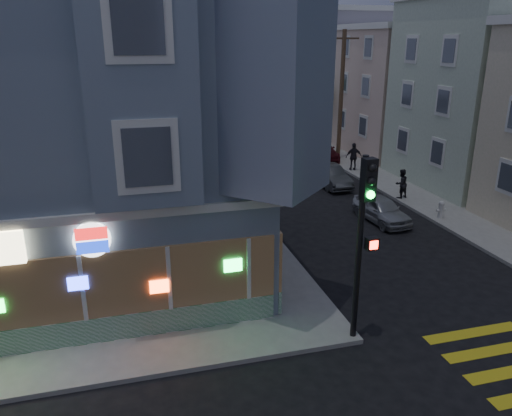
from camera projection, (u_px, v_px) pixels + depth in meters
name	position (u px, v px, depth m)	size (l,w,h in m)	color
ground	(289.00, 409.00, 12.19)	(120.00, 120.00, 0.00)	black
sidewalk_ne	(473.00, 153.00, 38.87)	(24.00, 42.00, 0.15)	gray
corner_building	(48.00, 115.00, 18.84)	(14.60, 14.60, 11.40)	slate
row_house_c	(426.00, 92.00, 38.35)	(12.00, 8.60, 9.00)	beige
row_house_d	(371.00, 74.00, 46.32)	(12.00, 8.60, 10.50)	#9993A2
utility_pole	(341.00, 94.00, 35.53)	(2.20, 0.30, 9.00)	#4C3826
street_tree_near	(313.00, 97.00, 41.33)	(3.00, 3.00, 5.30)	#4C3826
street_tree_far	(283.00, 88.00, 48.64)	(3.00, 3.00, 5.30)	#4C3826
pedestrian_a	(401.00, 184.00, 27.50)	(0.79, 0.62, 1.63)	black
pedestrian_b	(354.00, 157.00, 33.27)	(1.07, 0.45, 1.83)	#232128
parked_car_a	(381.00, 209.00, 24.40)	(1.47, 3.66, 1.25)	#A7ABAF
parked_car_b	(329.00, 176.00, 30.25)	(1.38, 3.95, 1.30)	#3E4144
parked_car_c	(319.00, 150.00, 36.94)	(2.00, 4.92, 1.43)	#4E111B
parked_car_d	(272.00, 139.00, 41.18)	(2.22, 4.81, 1.34)	#A9AEB4
traffic_signal	(364.00, 220.00, 13.61)	(0.64, 0.62, 5.51)	black
fire_hydrant	(441.00, 209.00, 24.52)	(0.51, 0.29, 0.88)	silver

